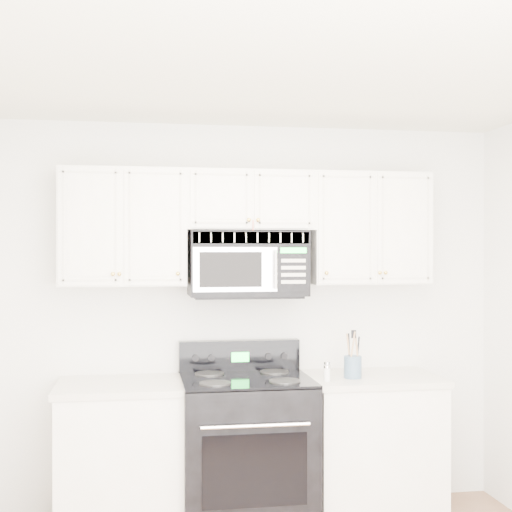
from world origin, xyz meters
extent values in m
cube|color=beige|center=(0.00, 0.00, 2.60)|extent=(3.50, 3.50, 0.01)
cube|color=silver|center=(0.00, 1.75, 1.30)|extent=(3.50, 0.01, 2.60)
cube|color=silver|center=(0.00, -1.75, 1.30)|extent=(3.50, 0.01, 2.60)
cube|color=white|center=(-0.80, 1.44, 0.44)|extent=(0.82, 0.63, 0.88)
cube|color=beige|center=(-0.80, 1.44, 0.90)|extent=(0.86, 0.65, 0.04)
cube|color=white|center=(0.80, 1.44, 0.44)|extent=(0.82, 0.63, 0.88)
cube|color=beige|center=(0.80, 1.44, 0.90)|extent=(0.86, 0.65, 0.04)
cube|color=black|center=(0.80, 1.48, 0.05)|extent=(0.82, 0.55, 0.10)
cube|color=black|center=(-0.05, 1.40, 0.46)|extent=(0.82, 0.70, 0.92)
cube|color=black|center=(-0.05, 1.04, 0.45)|extent=(0.63, 0.01, 0.43)
cylinder|color=silver|center=(-0.05, 1.02, 0.72)|extent=(0.65, 0.02, 0.02)
cube|color=black|center=(-0.05, 1.40, 0.93)|extent=(0.82, 0.70, 0.02)
cube|color=black|center=(-0.05, 1.71, 1.03)|extent=(0.82, 0.08, 0.22)
cube|color=#21DD3F|center=(-0.05, 1.67, 1.03)|extent=(0.12, 0.00, 0.06)
cube|color=white|center=(-0.82, 1.58, 1.90)|extent=(0.80, 0.33, 0.75)
cube|color=white|center=(0.82, 1.58, 1.90)|extent=(0.80, 0.33, 0.75)
cube|color=white|center=(0.00, 1.58, 2.08)|extent=(0.84, 0.33, 0.39)
sphere|color=#DCB94E|center=(-0.84, 1.40, 1.60)|extent=(0.03, 0.03, 0.03)
sphere|color=#DCB94E|center=(-0.48, 1.40, 1.60)|extent=(0.03, 0.03, 0.03)
sphere|color=#DCB94E|center=(0.48, 1.40, 1.60)|extent=(0.03, 0.03, 0.03)
sphere|color=#DCB94E|center=(0.84, 1.40, 1.60)|extent=(0.03, 0.03, 0.03)
sphere|color=#DCB94E|center=(-0.03, 1.40, 1.94)|extent=(0.03, 0.03, 0.03)
sphere|color=#DCB94E|center=(0.03, 1.40, 1.94)|extent=(0.03, 0.03, 0.03)
cylinder|color=red|center=(0.00, 1.40, 1.88)|extent=(0.01, 0.00, 0.11)
sphere|color=#DCB94E|center=(0.00, 1.40, 1.82)|extent=(0.04, 0.04, 0.04)
cube|color=black|center=(-0.02, 1.56, 1.66)|extent=(0.76, 0.38, 0.42)
cube|color=beige|center=(-0.02, 1.37, 1.83)|extent=(0.74, 0.01, 0.08)
cube|color=silver|center=(-0.12, 1.36, 1.63)|extent=(0.53, 0.01, 0.28)
cube|color=black|center=(-0.15, 1.36, 1.63)|extent=(0.39, 0.01, 0.22)
cube|color=black|center=(0.25, 1.36, 1.63)|extent=(0.21, 0.01, 0.28)
cube|color=#21DD3F|center=(0.25, 1.36, 1.75)|extent=(0.17, 0.00, 0.04)
cylinder|color=silver|center=(0.13, 1.33, 1.63)|extent=(0.02, 0.02, 0.24)
cylinder|color=#425C75|center=(0.64, 1.36, 0.99)|extent=(0.11, 0.11, 0.14)
cylinder|color=tan|center=(0.68, 1.36, 1.06)|extent=(0.01, 0.01, 0.25)
cylinder|color=black|center=(0.63, 1.39, 1.07)|extent=(0.01, 0.01, 0.27)
cylinder|color=tan|center=(0.63, 1.33, 1.08)|extent=(0.01, 0.01, 0.29)
cylinder|color=black|center=(0.68, 1.36, 1.06)|extent=(0.01, 0.01, 0.25)
cylinder|color=tan|center=(0.63, 1.39, 1.07)|extent=(0.01, 0.01, 0.27)
cylinder|color=silver|center=(0.45, 1.28, 0.96)|extent=(0.04, 0.04, 0.08)
cylinder|color=silver|center=(0.45, 1.28, 1.01)|extent=(0.04, 0.04, 0.02)
cylinder|color=silver|center=(0.49, 1.43, 0.96)|extent=(0.04, 0.04, 0.08)
cylinder|color=silver|center=(0.49, 1.43, 1.01)|extent=(0.04, 0.04, 0.02)
camera|label=1|loc=(-0.72, -3.08, 1.74)|focal=50.00mm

